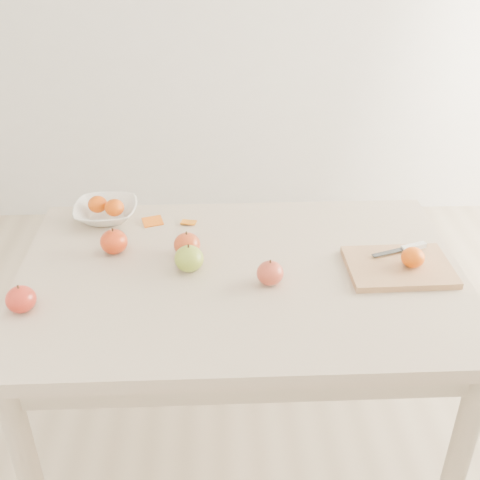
{
  "coord_description": "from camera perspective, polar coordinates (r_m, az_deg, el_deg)",
  "views": [
    {
      "loc": [
        -0.06,
        -1.34,
        1.65
      ],
      "look_at": [
        0.0,
        0.05,
        0.82
      ],
      "focal_mm": 45.0,
      "sensor_mm": 36.0,
      "label": 1
    }
  ],
  "objects": [
    {
      "name": "apple_red_e",
      "position": [
        1.56,
        2.87,
        -3.15
      ],
      "size": [
        0.07,
        0.07,
        0.06
      ],
      "primitive_type": "ellipsoid",
      "color": "maroon",
      "rests_on": "table"
    },
    {
      "name": "ground",
      "position": [
        2.13,
        0.06,
        -20.02
      ],
      "size": [
        3.5,
        3.5,
        0.0
      ],
      "primitive_type": "plane",
      "color": "#C6B293",
      "rests_on": "ground"
    },
    {
      "name": "apple_red_d",
      "position": [
        1.55,
        -20.06,
        -5.3
      ],
      "size": [
        0.07,
        0.07,
        0.07
      ],
      "primitive_type": "ellipsoid",
      "color": "#930209",
      "rests_on": "table"
    },
    {
      "name": "apple_green",
      "position": [
        1.61,
        -4.85,
        -1.77
      ],
      "size": [
        0.08,
        0.08,
        0.07
      ],
      "primitive_type": "ellipsoid",
      "color": "#638517",
      "rests_on": "table"
    },
    {
      "name": "board_tangerine",
      "position": [
        1.66,
        16.07,
        -1.59
      ],
      "size": [
        0.06,
        0.06,
        0.05
      ],
      "primitive_type": "ellipsoid",
      "color": "#CA6307",
      "rests_on": "cutting_board"
    },
    {
      "name": "paring_knife",
      "position": [
        1.74,
        15.76,
        -0.72
      ],
      "size": [
        0.17,
        0.07,
        0.01
      ],
      "color": "white",
      "rests_on": "cutting_board"
    },
    {
      "name": "apple_red_a",
      "position": [
        1.72,
        -11.87,
        -0.16
      ],
      "size": [
        0.08,
        0.08,
        0.07
      ],
      "primitive_type": "ellipsoid",
      "color": "#A10204",
      "rests_on": "table"
    },
    {
      "name": "fruit_bowl",
      "position": [
        1.9,
        -12.58,
        2.63
      ],
      "size": [
        0.19,
        0.19,
        0.05
      ],
      "primitive_type": "imported",
      "color": "white",
      "rests_on": "table"
    },
    {
      "name": "table",
      "position": [
        1.67,
        0.07,
        -5.84
      ],
      "size": [
        1.2,
        0.8,
        0.75
      ],
      "color": "#C1AA92",
      "rests_on": "ground"
    },
    {
      "name": "orange_peel_a",
      "position": [
        1.86,
        -8.27,
        1.64
      ],
      "size": [
        0.07,
        0.06,
        0.01
      ],
      "primitive_type": "cube",
      "rotation": [
        0.21,
        0.0,
        0.3
      ],
      "color": "#DB5F0F",
      "rests_on": "table"
    },
    {
      "name": "orange_peel_b",
      "position": [
        1.85,
        -4.9,
        1.63
      ],
      "size": [
        0.05,
        0.04,
        0.01
      ],
      "primitive_type": "cube",
      "rotation": [
        -0.14,
        0.0,
        -0.19
      ],
      "color": "#CC6C0E",
      "rests_on": "table"
    },
    {
      "name": "bowl_tangerine_far",
      "position": [
        1.88,
        -11.82,
        3.03
      ],
      "size": [
        0.06,
        0.06,
        0.05
      ],
      "primitive_type": "ellipsoid",
      "color": "#D64E07",
      "rests_on": "fruit_bowl"
    },
    {
      "name": "cutting_board",
      "position": [
        1.68,
        14.82,
        -2.49
      ],
      "size": [
        0.28,
        0.21,
        0.02
      ],
      "primitive_type": "cube",
      "rotation": [
        0.0,
        0.0,
        0.02
      ],
      "color": "tan",
      "rests_on": "table"
    },
    {
      "name": "bowl_tangerine_near",
      "position": [
        1.91,
        -13.35,
        3.32
      ],
      "size": [
        0.06,
        0.06,
        0.05
      ],
      "primitive_type": "ellipsoid",
      "color": "#D53A07",
      "rests_on": "fruit_bowl"
    },
    {
      "name": "apple_red_b",
      "position": [
        1.68,
        -5.05,
        -0.43
      ],
      "size": [
        0.07,
        0.07,
        0.07
      ],
      "primitive_type": "ellipsoid",
      "color": "#9E130D",
      "rests_on": "table"
    }
  ]
}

